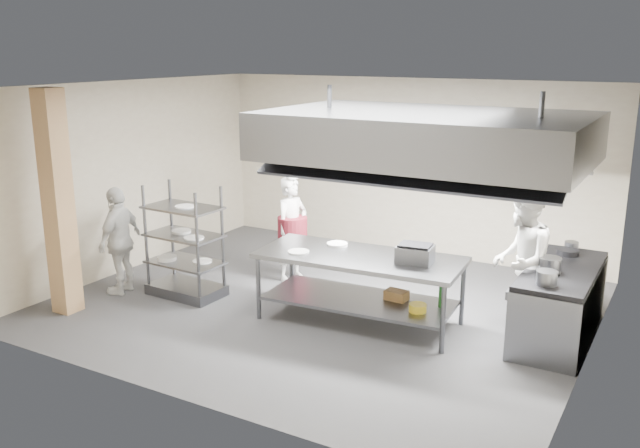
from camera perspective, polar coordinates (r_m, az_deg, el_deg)
The scene contains 23 objects.
floor at distance 9.54m, azimuth 0.10°, elevation -6.79°, with size 7.00×7.00×0.00m, color #3C3C3E.
ceiling at distance 8.89m, azimuth 0.11°, elevation 11.51°, with size 7.00×7.00×0.00m, color silver.
wall_back at distance 11.75m, azimuth 7.36°, elevation 4.80°, with size 7.00×7.00×0.00m, color #B8AA92.
wall_left at distance 11.21m, azimuth -15.69°, elevation 3.89°, with size 6.00×6.00×0.00m, color #B8AA92.
wall_right at distance 8.02m, azimuth 22.41°, elevation -0.82°, with size 6.00×6.00×0.00m, color #B8AA92.
column at distance 9.53m, azimuth -21.19°, elevation 1.61°, with size 0.30×0.30×3.00m, color tan.
exhaust_hood at distance 8.75m, azimuth 8.91°, elevation 7.34°, with size 4.00×2.50×0.60m, color slate.
hood_strip_a at distance 9.15m, azimuth 3.54°, elevation 5.78°, with size 1.60×0.12×0.04m, color white.
hood_strip_b at distance 8.53m, azimuth 14.49°, elevation 4.68°, with size 1.60×0.12×0.04m, color white.
wall_shelf at distance 11.05m, azimuth 15.71°, elevation 3.75°, with size 1.50×0.28×0.04m, color slate.
island at distance 8.83m, azimuth 3.33°, elevation -5.46°, with size 2.64×1.10×0.91m, color gray, non-canonical shape.
island_worktop at distance 8.69m, azimuth 3.37°, elevation -2.83°, with size 2.64×1.10×0.06m, color slate.
island_undershelf at distance 8.88m, azimuth 3.32°, elevation -6.40°, with size 2.43×0.99×0.04m, color slate.
pass_rack at distance 9.85m, azimuth -11.36°, elevation -1.43°, with size 1.08×0.63×1.61m, color gray, non-canonical shape.
cooking_range at distance 8.87m, azimuth 19.49°, elevation -6.46°, with size 0.80×2.00×0.84m, color gray.
range_top at distance 8.73m, azimuth 19.74°, elevation -3.69°, with size 0.78×1.96×0.06m, color black.
chef_head at distance 10.31m, azimuth -2.36°, elevation -0.45°, with size 0.59×0.38×1.61m, color white.
chef_line at distance 8.70m, azimuth 16.56°, elevation -3.02°, with size 0.91×0.71×1.87m, color white.
chef_plating at distance 10.20m, azimuth -16.48°, elevation -1.32°, with size 0.92×0.38×1.57m, color white.
griddle at distance 8.44m, azimuth 8.01°, elevation -2.54°, with size 0.43×0.34×0.21m, color gray.
wicker_basket at distance 8.86m, azimuth 6.46°, elevation -5.97°, with size 0.28×0.20×0.12m, color olive.
stockpot at distance 8.48m, azimuth 18.79°, elevation -3.27°, with size 0.26×0.26×0.18m, color slate.
plate_stack at distance 9.93m, azimuth -11.28°, elevation -3.02°, with size 0.28×0.28×0.05m, color white.
Camera 1 is at (4.37, -7.72, 3.49)m, focal length 38.00 mm.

